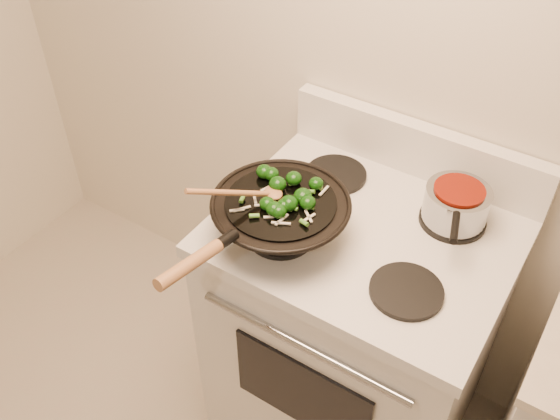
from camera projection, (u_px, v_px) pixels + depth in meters
The scene contains 5 objects.
stove at pixel (354, 331), 1.97m from camera, with size 0.78×0.67×1.08m.
wok at pixel (280, 217), 1.60m from camera, with size 0.36×0.60×0.18m.
stirfry at pixel (286, 194), 1.56m from camera, with size 0.22×0.22×0.04m.
wooden_spoon at pixel (249, 193), 1.53m from camera, with size 0.15×0.24×0.11m.
saucepan at pixel (456, 204), 1.65m from camera, with size 0.17×0.27×0.10m.
Camera 1 is at (0.39, 0.03, 2.08)m, focal length 40.00 mm.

